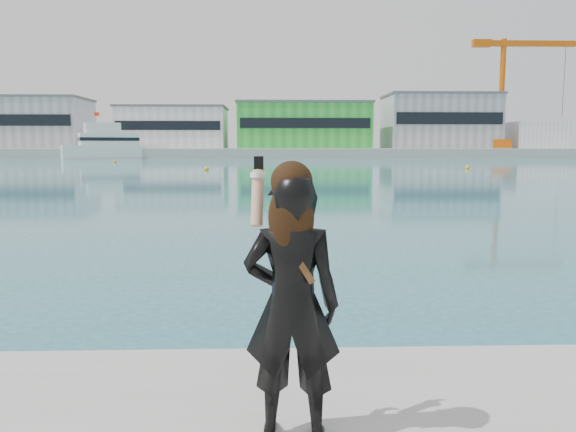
% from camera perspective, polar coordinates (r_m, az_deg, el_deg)
% --- Properties ---
extents(far_quay, '(320.00, 40.00, 2.00)m').
position_cam_1_polar(far_quay, '(133.84, -1.96, 6.47)').
color(far_quay, '#9E9E99').
rests_on(far_quay, ground).
extents(warehouse_grey_left, '(26.52, 16.36, 11.50)m').
position_cam_1_polar(warehouse_grey_left, '(142.94, -24.87, 8.58)').
color(warehouse_grey_left, gray).
rests_on(warehouse_grey_left, far_quay).
extents(warehouse_white, '(24.48, 15.35, 9.50)m').
position_cam_1_polar(warehouse_white, '(133.71, -11.55, 8.80)').
color(warehouse_white, silver).
rests_on(warehouse_white, far_quay).
extents(warehouse_green, '(30.60, 16.36, 10.50)m').
position_cam_1_polar(warehouse_green, '(132.13, 1.55, 9.18)').
color(warehouse_green, green).
rests_on(warehouse_green, far_quay).
extents(warehouse_grey_right, '(25.50, 15.35, 12.50)m').
position_cam_1_polar(warehouse_grey_right, '(137.85, 15.13, 9.27)').
color(warehouse_grey_right, gray).
rests_on(warehouse_grey_right, far_quay).
extents(ancillary_shed, '(12.00, 10.00, 6.00)m').
position_cam_1_polar(ancillary_shed, '(143.87, 23.80, 7.52)').
color(ancillary_shed, silver).
rests_on(ancillary_shed, far_quay).
extents(dock_crane, '(23.00, 4.00, 24.00)m').
position_cam_1_polar(dock_crane, '(137.16, 21.37, 11.90)').
color(dock_crane, '#DB5A0C').
rests_on(dock_crane, far_quay).
extents(flagpole_left, '(1.28, 0.16, 8.00)m').
position_cam_1_polar(flagpole_left, '(130.54, -19.04, 8.50)').
color(flagpole_left, silver).
rests_on(flagpole_left, far_quay).
extents(flagpole_right, '(1.28, 0.16, 8.00)m').
position_cam_1_polar(flagpole_right, '(126.82, 8.19, 8.87)').
color(flagpole_right, silver).
rests_on(flagpole_right, far_quay).
extents(motor_yacht, '(20.44, 13.17, 9.29)m').
position_cam_1_polar(motor_yacht, '(118.41, -17.49, 6.84)').
color(motor_yacht, white).
rests_on(motor_yacht, ground).
extents(buoy_near, '(0.50, 0.50, 0.50)m').
position_cam_1_polar(buoy_near, '(66.63, 17.76, 4.59)').
color(buoy_near, yellow).
rests_on(buoy_near, ground).
extents(buoy_far, '(0.50, 0.50, 0.50)m').
position_cam_1_polar(buoy_far, '(91.06, -17.17, 5.21)').
color(buoy_far, yellow).
rests_on(buoy_far, ground).
extents(buoy_extra, '(0.50, 0.50, 0.50)m').
position_cam_1_polar(buoy_extra, '(60.34, -8.28, 4.62)').
color(buoy_extra, yellow).
rests_on(buoy_extra, ground).
extents(woman, '(0.63, 0.45, 1.73)m').
position_cam_1_polar(woman, '(3.47, 0.37, -8.27)').
color(woman, black).
rests_on(woman, near_quay).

